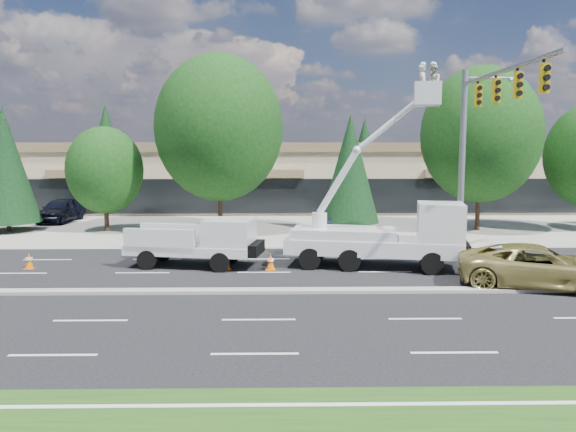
{
  "coord_description": "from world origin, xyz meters",
  "views": [
    {
      "loc": [
        0.6,
        -19.45,
        5.11
      ],
      "look_at": [
        0.98,
        2.77,
        2.4
      ],
      "focal_mm": 35.0,
      "sensor_mm": 36.0,
      "label": 1
    }
  ],
  "objects_px": {
    "signal_mast": "(479,127)",
    "utility_pickup": "(200,247)",
    "minivan": "(538,266)",
    "bucket_truck": "(389,226)"
  },
  "relations": [
    {
      "from": "signal_mast",
      "to": "utility_pickup",
      "type": "relative_size",
      "value": 1.78
    },
    {
      "from": "signal_mast",
      "to": "minivan",
      "type": "relative_size",
      "value": 1.8
    },
    {
      "from": "utility_pickup",
      "to": "minivan",
      "type": "height_order",
      "value": "utility_pickup"
    },
    {
      "from": "utility_pickup",
      "to": "bucket_truck",
      "type": "distance_m",
      "value": 8.17
    },
    {
      "from": "signal_mast",
      "to": "minivan",
      "type": "distance_m",
      "value": 8.33
    },
    {
      "from": "utility_pickup",
      "to": "minivan",
      "type": "relative_size",
      "value": 1.01
    },
    {
      "from": "utility_pickup",
      "to": "signal_mast",
      "type": "bearing_deg",
      "value": 21.53
    },
    {
      "from": "signal_mast",
      "to": "utility_pickup",
      "type": "bearing_deg",
      "value": -168.63
    },
    {
      "from": "minivan",
      "to": "utility_pickup",
      "type": "bearing_deg",
      "value": 89.82
    },
    {
      "from": "utility_pickup",
      "to": "bucket_truck",
      "type": "xyz_separation_m",
      "value": [
        8.11,
        -0.4,
        0.95
      ]
    }
  ]
}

